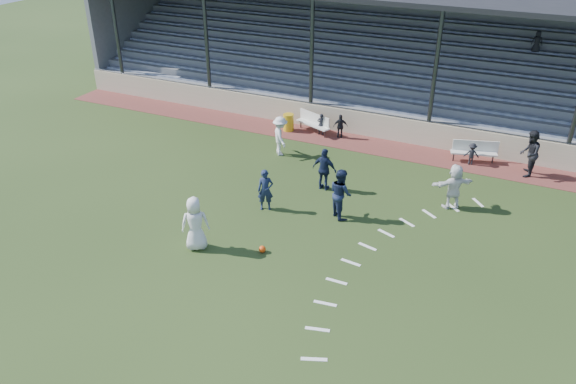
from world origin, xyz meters
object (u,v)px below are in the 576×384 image
object	(u,v)px
bench_left	(314,121)
bench_right	(475,149)
player_navy_lead	(265,190)
official	(530,154)
player_white_lead	(195,224)
trash_bin	(288,122)
football	(262,249)

from	to	relation	value
bench_left	bench_right	distance (m)	7.81
player_navy_lead	official	distance (m)	11.36
player_white_lead	bench_left	bearing A→B (deg)	-120.73
trash_bin	player_white_lead	size ratio (longest dim) A/B	0.44
football	player_white_lead	size ratio (longest dim) A/B	0.12
bench_right	official	bearing A→B (deg)	-29.17
trash_bin	bench_left	bearing A→B (deg)	16.31
trash_bin	football	size ratio (longest dim) A/B	3.60
bench_right	official	xyz separation A→B (m)	(2.24, -0.50, 0.44)
player_white_lead	trash_bin	bearing A→B (deg)	-114.22
football	player_white_lead	distance (m)	2.41
football	official	xyz separation A→B (m)	(7.56, 9.85, 0.90)
official	bench_right	bearing A→B (deg)	-102.39
bench_right	player_white_lead	xyz separation A→B (m)	(-7.47, -11.05, 0.39)
bench_right	official	distance (m)	2.34
bench_left	bench_right	size ratio (longest dim) A/B	0.99
bench_right	official	size ratio (longest dim) A/B	1.01
player_white_lead	player_navy_lead	bearing A→B (deg)	-138.19
bench_left	football	bearing A→B (deg)	-54.14
bench_left	player_white_lead	world-z (taller)	player_white_lead
bench_left	player_white_lead	bearing A→B (deg)	-65.81
player_navy_lead	player_white_lead	bearing A→B (deg)	-133.20
player_navy_lead	official	xyz separation A→B (m)	(8.77, 7.21, 0.21)
trash_bin	official	bearing A→B (deg)	-1.12
bench_left	player_white_lead	distance (m)	11.14
bench_left	football	xyz separation A→B (m)	(2.49, -10.43, -0.47)
player_white_lead	player_navy_lead	xyz separation A→B (m)	(0.94, 3.33, -0.15)
bench_right	bench_left	bearing A→B (deg)	162.76
trash_bin	official	xyz separation A→B (m)	(11.28, -0.22, 0.57)
football	player_white_lead	bearing A→B (deg)	-161.92
trash_bin	player_navy_lead	world-z (taller)	player_navy_lead
bench_right	football	size ratio (longest dim) A/B	8.51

